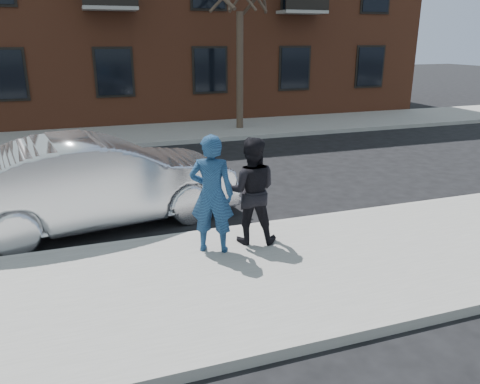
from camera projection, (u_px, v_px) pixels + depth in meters
name	position (u px, v px, depth m)	size (l,w,h in m)	color
ground	(196.00, 284.00, 6.86)	(100.00, 100.00, 0.00)	black
near_sidewalk	(200.00, 287.00, 6.61)	(50.00, 3.50, 0.15)	gray
near_curb	(175.00, 238.00, 8.23)	(50.00, 0.10, 0.15)	#999691
far_sidewalk	(120.00, 136.00, 16.93)	(50.00, 3.50, 0.15)	gray
far_curb	(126.00, 146.00, 15.32)	(50.00, 0.10, 0.15)	#999691
silver_sedan	(99.00, 181.00, 8.81)	(1.82, 5.21, 1.72)	silver
man_hoodie	(212.00, 194.00, 7.31)	(0.82, 0.70, 1.91)	navy
man_peacoat	(251.00, 191.00, 7.68)	(1.05, 0.94, 1.79)	black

